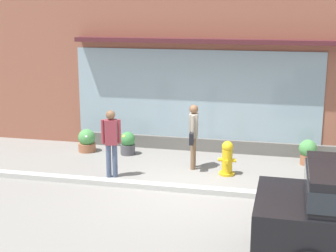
{
  "coord_description": "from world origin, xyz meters",
  "views": [
    {
      "loc": [
        1.9,
        -10.27,
        3.97
      ],
      "look_at": [
        -0.75,
        1.2,
        1.1
      ],
      "focal_mm": 53.19,
      "sensor_mm": 36.0,
      "label": 1
    }
  ],
  "objects_px": {
    "potted_plant_doorstep": "(308,151)",
    "pedestrian_passerby": "(111,139)",
    "potted_plant_by_entrance": "(87,141)",
    "pedestrian_with_handbag": "(193,132)",
    "potted_plant_window_right": "(128,143)",
    "fire_hydrant": "(227,158)"
  },
  "relations": [
    {
      "from": "pedestrian_with_handbag",
      "to": "fire_hydrant",
      "type": "bearing_deg",
      "value": 67.16
    },
    {
      "from": "pedestrian_with_handbag",
      "to": "potted_plant_by_entrance",
      "type": "bearing_deg",
      "value": -109.77
    },
    {
      "from": "fire_hydrant",
      "to": "potted_plant_window_right",
      "type": "bearing_deg",
      "value": 159.1
    },
    {
      "from": "pedestrian_with_handbag",
      "to": "potted_plant_doorstep",
      "type": "relative_size",
      "value": 2.47
    },
    {
      "from": "pedestrian_passerby",
      "to": "potted_plant_doorstep",
      "type": "height_order",
      "value": "pedestrian_passerby"
    },
    {
      "from": "pedestrian_passerby",
      "to": "potted_plant_by_entrance",
      "type": "height_order",
      "value": "pedestrian_passerby"
    },
    {
      "from": "pedestrian_with_handbag",
      "to": "pedestrian_passerby",
      "type": "height_order",
      "value": "pedestrian_with_handbag"
    },
    {
      "from": "potted_plant_doorstep",
      "to": "potted_plant_by_entrance",
      "type": "distance_m",
      "value": 5.93
    },
    {
      "from": "pedestrian_with_handbag",
      "to": "potted_plant_window_right",
      "type": "height_order",
      "value": "pedestrian_with_handbag"
    },
    {
      "from": "pedestrian_passerby",
      "to": "potted_plant_by_entrance",
      "type": "distance_m",
      "value": 2.39
    },
    {
      "from": "fire_hydrant",
      "to": "potted_plant_by_entrance",
      "type": "distance_m",
      "value": 4.16
    },
    {
      "from": "pedestrian_with_handbag",
      "to": "potted_plant_by_entrance",
      "type": "xyz_separation_m",
      "value": [
        -3.14,
        0.81,
        -0.63
      ]
    },
    {
      "from": "pedestrian_with_handbag",
      "to": "potted_plant_doorstep",
      "type": "height_order",
      "value": "pedestrian_with_handbag"
    },
    {
      "from": "potted_plant_by_entrance",
      "to": "potted_plant_window_right",
      "type": "bearing_deg",
      "value": -0.37
    },
    {
      "from": "potted_plant_window_right",
      "to": "pedestrian_with_handbag",
      "type": "bearing_deg",
      "value": -22.37
    },
    {
      "from": "potted_plant_by_entrance",
      "to": "potted_plant_window_right",
      "type": "distance_m",
      "value": 1.19
    },
    {
      "from": "pedestrian_passerby",
      "to": "potted_plant_doorstep",
      "type": "distance_m",
      "value": 5.01
    },
    {
      "from": "pedestrian_with_handbag",
      "to": "potted_plant_window_right",
      "type": "distance_m",
      "value": 2.2
    },
    {
      "from": "pedestrian_with_handbag",
      "to": "pedestrian_passerby",
      "type": "bearing_deg",
      "value": -64.69
    },
    {
      "from": "pedestrian_passerby",
      "to": "pedestrian_with_handbag",
      "type": "bearing_deg",
      "value": 14.61
    },
    {
      "from": "pedestrian_with_handbag",
      "to": "potted_plant_window_right",
      "type": "xyz_separation_m",
      "value": [
        -1.95,
        0.8,
        -0.62
      ]
    },
    {
      "from": "potted_plant_doorstep",
      "to": "pedestrian_passerby",
      "type": "bearing_deg",
      "value": -156.08
    }
  ]
}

